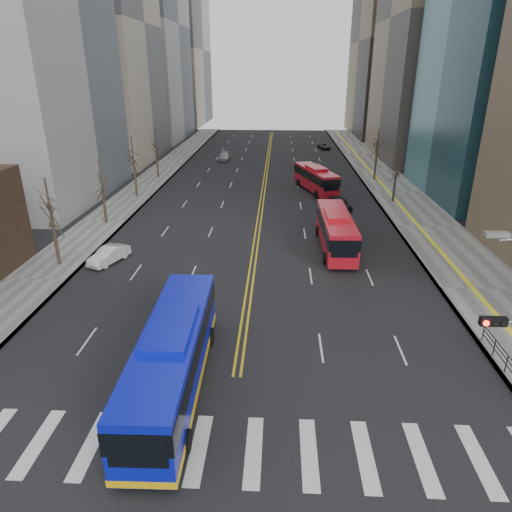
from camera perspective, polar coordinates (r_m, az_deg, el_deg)
ground at (r=21.31m, az=-3.75°, el=-23.03°), size 220.00×220.00×0.00m
sidewalk_right at (r=63.61m, az=17.04°, el=7.70°), size 7.00×130.00×0.15m
sidewalk_left at (r=64.43m, az=-14.05°, el=8.19°), size 5.00×130.00×0.15m
crosswalk at (r=21.30m, az=-3.75°, el=-23.02°), size 26.70×4.00×0.01m
centerline at (r=71.49m, az=1.22°, el=10.16°), size 0.55×100.00×0.01m
office_towers at (r=83.82m, az=1.79°, el=28.40°), size 83.00×134.00×58.00m
pedestrian_railing at (r=28.11m, az=28.87°, el=-11.42°), size 0.06×6.06×1.02m
street_trees at (r=51.28m, az=-7.64°, el=10.63°), size 35.20×47.20×7.60m
blue_bus at (r=23.56m, az=-10.38°, el=-12.12°), size 3.16×12.92×3.72m
red_bus_near at (r=41.37m, az=9.95°, el=3.39°), size 2.89×10.88×3.45m
red_bus_far at (r=61.44m, az=7.48°, el=9.69°), size 5.43×10.56×3.30m
car_white at (r=40.19m, az=-17.93°, el=0.13°), size 2.82×4.31×1.34m
car_dark_mid at (r=54.21m, az=10.41°, el=6.56°), size 2.91×4.44×1.41m
car_silver at (r=83.15m, az=-4.01°, el=12.31°), size 1.98×4.63×1.33m
car_dark_far at (r=95.94m, az=8.50°, el=13.41°), size 2.59×4.25×1.10m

